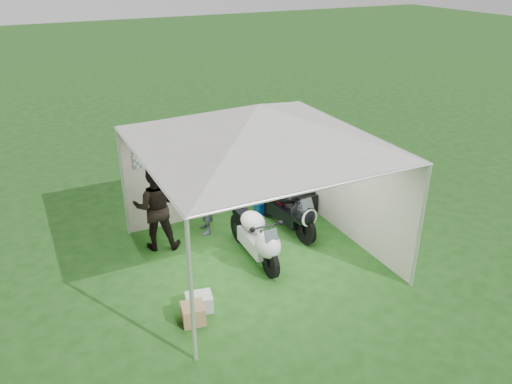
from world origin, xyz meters
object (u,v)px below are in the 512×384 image
paddock_stand (264,207)px  crate_1 (193,314)px  motorcycle_white (256,235)px  person_dark_jacket (155,206)px  equipment_box (304,204)px  person_blue_jacket (204,197)px  crate_0 (199,302)px  motorcycle_black (288,207)px  canopy_tent (258,128)px

paddock_stand → crate_1: bearing=-134.0°
motorcycle_white → person_dark_jacket: size_ratio=1.10×
paddock_stand → equipment_box: bearing=-28.6°
motorcycle_white → paddock_stand: motorcycle_white is taller
person_blue_jacket → equipment_box: 2.32m
person_dark_jacket → crate_0: 2.33m
person_blue_jacket → crate_1: 2.92m
paddock_stand → person_blue_jacket: person_blue_jacket is taller
person_dark_jacket → equipment_box: (3.29, -0.11, -0.65)m
motorcycle_black → crate_1: motorcycle_black is taller
person_dark_jacket → person_blue_jacket: 1.06m
paddock_stand → person_blue_jacket: size_ratio=0.25×
motorcycle_black → person_dark_jacket: bearing=161.4°
motorcycle_black → person_dark_jacket: 2.69m
paddock_stand → motorcycle_black: bearing=-84.3°
canopy_tent → crate_1: bearing=-144.5°
person_dark_jacket → person_blue_jacket: person_dark_jacket is taller
canopy_tent → crate_0: bearing=-147.2°
motorcycle_black → crate_1: 3.35m
motorcycle_white → paddock_stand: bearing=59.4°
equipment_box → paddock_stand: bearing=151.4°
paddock_stand → canopy_tent: bearing=-121.3°
motorcycle_black → equipment_box: 0.90m
paddock_stand → person_dark_jacket: bearing=-172.8°
crate_0 → canopy_tent: bearing=32.8°
equipment_box → motorcycle_white: bearing=-146.0°
canopy_tent → crate_0: size_ratio=13.45×
motorcycle_white → equipment_box: motorcycle_white is taller
motorcycle_black → person_blue_jacket: person_blue_jacket is taller
person_blue_jacket → paddock_stand: bearing=105.6°
person_dark_jacket → crate_1: person_dark_jacket is taller
person_dark_jacket → motorcycle_white: bearing=159.3°
canopy_tent → motorcycle_white: 2.04m
person_blue_jacket → equipment_box: (2.24, -0.24, -0.56)m
canopy_tent → motorcycle_white: size_ratio=2.90×
motorcycle_white → person_dark_jacket: bearing=140.0°
canopy_tent → crate_0: (-1.56, -1.01, -2.43)m
motorcycle_white → equipment_box: 2.16m
motorcycle_white → paddock_stand: (1.00, 1.62, -0.39)m
person_blue_jacket → crate_1: person_blue_jacket is taller
canopy_tent → person_dark_jacket: 2.61m
canopy_tent → motorcycle_white: bearing=-125.6°
equipment_box → crate_0: size_ratio=1.13×
equipment_box → crate_1: 4.17m
crate_0 → equipment_box: bearing=32.7°
person_dark_jacket → equipment_box: bearing=-161.7°
motorcycle_black → canopy_tent: bearing=-154.8°
equipment_box → crate_0: equipment_box is taller
crate_0 → person_dark_jacket: bearing=90.7°
crate_0 → motorcycle_black: bearing=32.1°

